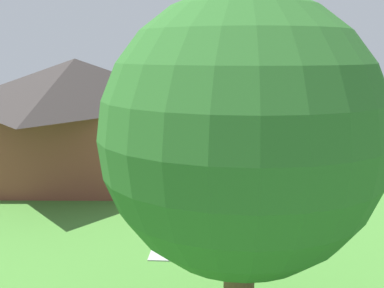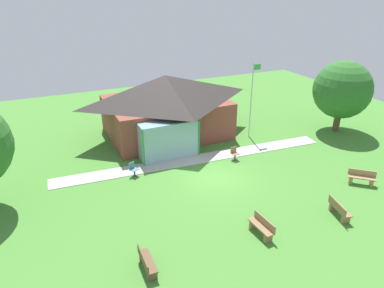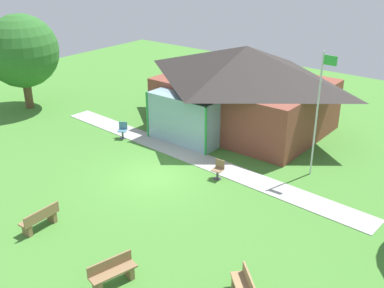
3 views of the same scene
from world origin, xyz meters
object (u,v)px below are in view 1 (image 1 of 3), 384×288
at_px(bench_front_right, 374,143).
at_px(bench_lawn_far_right, 318,132).
at_px(pavilion, 80,113).
at_px(patio_chair_west, 211,188).
at_px(patio_chair_lawn_spare, 220,149).
at_px(flagpole, 161,86).
at_px(tree_east_hedge, 196,76).
at_px(tree_far_east, 311,75).
at_px(tree_west_hedge, 242,136).

height_order(bench_front_right, bench_lawn_far_right, same).
bearing_deg(bench_lawn_far_right, pavilion, -13.82).
distance_m(bench_front_right, patio_chair_west, 11.56).
bearing_deg(pavilion, patio_chair_lawn_spare, -66.23).
distance_m(patio_chair_lawn_spare, patio_chair_west, 6.67).
height_order(pavilion, patio_chair_lawn_spare, pavilion).
bearing_deg(bench_front_right, flagpole, -174.69).
bearing_deg(bench_lawn_far_right, patio_chair_lawn_spare, -5.93).
xyz_separation_m(pavilion, tree_east_hedge, (12.44, -4.66, 0.89)).
bearing_deg(tree_far_east, patio_chair_west, 157.66).
distance_m(flagpole, patio_chair_west, 10.30).
relative_size(pavilion, patio_chair_west, 11.05).
relative_size(pavilion, tree_east_hedge, 1.74).
height_order(tree_east_hedge, tree_far_east, tree_east_hedge).
height_order(pavilion, bench_front_right, pavilion).
height_order(flagpole, patio_chair_west, flagpole).
xyz_separation_m(patio_chair_west, tree_far_east, (17.64, -7.25, 2.88)).
distance_m(patio_chair_west, tree_far_east, 19.29).
xyz_separation_m(bench_lawn_far_right, tree_west_hedge, (-19.81, 6.15, 3.15)).
relative_size(flagpole, patio_chair_lawn_spare, 6.49).
relative_size(pavilion, bench_front_right, 6.08).
height_order(pavilion, patio_chair_west, pavilion).
distance_m(pavilion, patio_chair_west, 6.89).
xyz_separation_m(bench_front_right, patio_chair_west, (-8.11, 8.24, 0.01)).
xyz_separation_m(bench_lawn_far_right, patio_chair_west, (-11.68, 6.37, 0.01)).
bearing_deg(bench_front_right, pavilion, -149.57).
bearing_deg(bench_lawn_far_right, tree_east_hedge, -82.24).
bearing_deg(tree_east_hedge, bench_front_right, -133.86).
bearing_deg(flagpole, bench_lawn_far_right, -77.00).
xyz_separation_m(pavilion, patio_chair_lawn_spare, (2.55, -5.79, -1.96)).
height_order(tree_east_hedge, tree_west_hedge, tree_west_hedge).
distance_m(flagpole, tree_far_east, 12.46).
bearing_deg(tree_west_hedge, patio_chair_west, 1.52).
relative_size(bench_lawn_far_right, patio_chair_lawn_spare, 1.63).
height_order(bench_front_right, tree_east_hedge, tree_east_hedge).
distance_m(bench_front_right, tree_far_east, 10.01).
bearing_deg(bench_lawn_far_right, bench_front_right, 70.45).
height_order(bench_front_right, tree_far_east, tree_far_east).
distance_m(pavilion, tree_east_hedge, 13.31).
bearing_deg(pavilion, tree_east_hedge, -20.53).
distance_m(bench_front_right, patio_chair_lawn_spare, 7.77).
height_order(patio_chair_lawn_spare, tree_far_east, tree_far_east).
distance_m(pavilion, patio_chair_lawn_spare, 6.63).
relative_size(bench_lawn_far_right, tree_west_hedge, 0.24).
height_order(bench_lawn_far_right, tree_far_east, tree_far_east).
bearing_deg(tree_west_hedge, bench_lawn_far_right, -17.26).
bearing_deg(tree_far_east, bench_front_right, -174.07).
bearing_deg(patio_chair_lawn_spare, bench_front_right, 96.68).
height_order(flagpole, patio_chair_lawn_spare, flagpole).
bearing_deg(tree_west_hedge, tree_far_east, -15.27).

